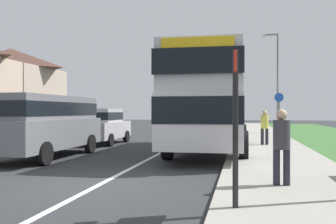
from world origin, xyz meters
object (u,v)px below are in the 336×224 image
Objects in this scene: double_decker_bus at (212,98)px; parked_car_silver at (102,125)px; parked_van_grey at (45,121)px; pedestrian_at_stop at (282,143)px; pedestrian_walking_away at (265,126)px; bus_stop_sign at (235,117)px; street_lamp_mid at (276,76)px; cycle_route_sign at (279,115)px.

parked_car_silver is (-5.58, 2.48, -1.19)m from double_decker_bus.
parked_van_grey is 3.34× the size of pedestrian_at_stop.
parked_van_grey is at bearing -150.89° from double_decker_bus.
pedestrian_walking_away is 0.64× the size of bus_stop_sign.
bus_stop_sign is (-1.10, -11.46, 0.56)m from pedestrian_walking_away.
street_lamp_mid is (1.28, 9.25, 3.01)m from pedestrian_walking_away.
parked_car_silver is at bearing 156.06° from double_decker_bus.
pedestrian_at_stop is 0.66× the size of cycle_route_sign.
bus_stop_sign is (1.10, -9.19, -0.60)m from double_decker_bus.
double_decker_bus is 7.56m from pedestrian_at_stop.
pedestrian_at_stop is 19.02m from street_lamp_mid.
pedestrian_at_stop and pedestrian_walking_away have the same top height.
pedestrian_walking_away is (0.20, 9.47, 0.00)m from pedestrian_at_stop.
bus_stop_sign is at bearing -95.46° from pedestrian_walking_away.
parked_car_silver is 13.46m from bus_stop_sign.
pedestrian_walking_away is 11.52m from bus_stop_sign.
pedestrian_at_stop is (7.57, -9.67, 0.03)m from parked_car_silver.
parked_van_grey reaches higher than pedestrian_walking_away.
cycle_route_sign reaches higher than pedestrian_at_stop.
pedestrian_walking_away is (7.77, -0.21, 0.03)m from parked_car_silver.
double_decker_bus reaches higher than parked_car_silver.
double_decker_bus is 2.52× the size of parked_car_silver.
parked_van_grey is at bearing -121.67° from street_lamp_mid.
parked_van_grey is 11.11m from cycle_route_sign.
parked_van_grey is 9.42m from pedestrian_walking_away.
double_decker_bus is 9.27m from bus_stop_sign.
street_lamp_mid reaches higher than cycle_route_sign.
pedestrian_at_stop is at bearing -74.52° from double_decker_bus.
pedestrian_at_stop is at bearing 65.79° from bus_stop_sign.
parked_van_grey is at bearing 137.46° from bus_stop_sign.
double_decker_bus is 6.04× the size of pedestrian_at_stop.
parked_car_silver is 2.40× the size of pedestrian_at_stop.
pedestrian_at_stop is 0.64× the size of bus_stop_sign.
parked_car_silver is 12.29m from pedestrian_at_stop.
bus_stop_sign reaches higher than parked_car_silver.
parked_car_silver is at bearing 90.35° from parked_van_grey.
pedestrian_walking_away is at bearing 88.79° from pedestrian_at_stop.
parked_car_silver is at bearing -135.01° from street_lamp_mid.
double_decker_bus is at bearing 29.11° from parked_van_grey.
double_decker_bus is 12.18m from street_lamp_mid.
street_lamp_mid is (9.02, 14.62, 2.70)m from parked_van_grey.
parked_van_grey is at bearing -140.11° from cycle_route_sign.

